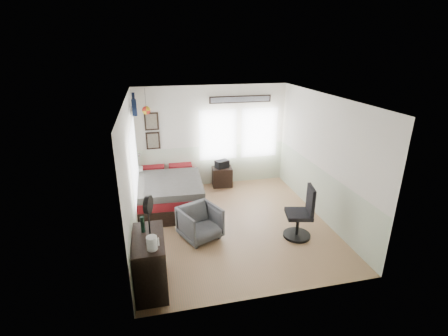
{
  "coord_description": "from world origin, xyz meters",
  "views": [
    {
      "loc": [
        -1.55,
        -5.98,
        3.62
      ],
      "look_at": [
        -0.1,
        0.4,
        1.15
      ],
      "focal_mm": 26.0,
      "sensor_mm": 36.0,
      "label": 1
    }
  ],
  "objects_px": {
    "bed": "(168,191)",
    "armchair": "(200,223)",
    "task_chair": "(301,217)",
    "dresser": "(150,262)",
    "nightstand": "(222,177)"
  },
  "relations": [
    {
      "from": "nightstand",
      "to": "bed",
      "type": "bearing_deg",
      "value": -147.01
    },
    {
      "from": "bed",
      "to": "dresser",
      "type": "bearing_deg",
      "value": -96.09
    },
    {
      "from": "bed",
      "to": "dresser",
      "type": "height_order",
      "value": "dresser"
    },
    {
      "from": "dresser",
      "to": "task_chair",
      "type": "height_order",
      "value": "task_chair"
    },
    {
      "from": "nightstand",
      "to": "task_chair",
      "type": "xyz_separation_m",
      "value": [
        0.98,
        -2.85,
        0.18
      ]
    },
    {
      "from": "bed",
      "to": "armchair",
      "type": "distance_m",
      "value": 1.71
    },
    {
      "from": "bed",
      "to": "armchair",
      "type": "relative_size",
      "value": 3.07
    },
    {
      "from": "task_chair",
      "to": "bed",
      "type": "bearing_deg",
      "value": 153.58
    },
    {
      "from": "dresser",
      "to": "nightstand",
      "type": "bearing_deg",
      "value": 61.84
    },
    {
      "from": "bed",
      "to": "armchair",
      "type": "xyz_separation_m",
      "value": [
        0.53,
        -1.62,
        -0.01
      ]
    },
    {
      "from": "dresser",
      "to": "armchair",
      "type": "xyz_separation_m",
      "value": [
        0.97,
        1.22,
        -0.12
      ]
    },
    {
      "from": "dresser",
      "to": "bed",
      "type": "bearing_deg",
      "value": 81.2
    },
    {
      "from": "armchair",
      "to": "task_chair",
      "type": "distance_m",
      "value": 2.01
    },
    {
      "from": "dresser",
      "to": "armchair",
      "type": "relative_size",
      "value": 1.36
    },
    {
      "from": "bed",
      "to": "nightstand",
      "type": "relative_size",
      "value": 4.26
    }
  ]
}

